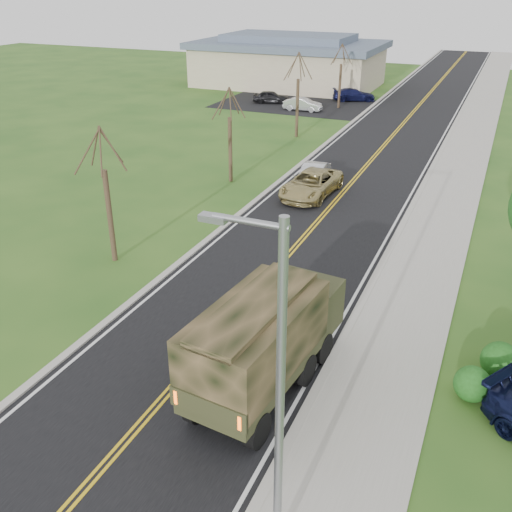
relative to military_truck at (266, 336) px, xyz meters
The scene contains 17 objects.
ground 5.58m from the military_truck, 119.88° to the right, with size 160.00×160.00×0.00m, color #28501A.
road 35.60m from the military_truck, 94.21° to the left, with size 8.00×120.00×0.01m, color black.
curb_right 35.54m from the military_truck, 87.52° to the left, with size 0.30×120.00×0.12m, color #9E998E.
sidewalk_right 35.65m from the military_truck, 84.70° to the left, with size 3.20×120.00×0.10m, color #9E998E.
curb_left 36.14m from the military_truck, 100.80° to the left, with size 0.30×120.00×0.10m, color #9E998E.
street_light 6.09m from the military_truck, 65.61° to the right, with size 1.65×0.22×8.00m.
bare_tree_a 11.08m from the military_truck, 150.43° to the left, with size 1.93×2.26×6.08m.
bare_tree_b 19.94m from the military_truck, 118.85° to the left, with size 1.83×2.14×5.73m.
bare_tree_c 31.00m from the military_truck, 108.08° to the left, with size 2.04×2.39×6.42m.
bare_tree_d 42.56m from the military_truck, 103.06° to the left, with size 1.88×2.20×5.91m.
commercial_building 54.69m from the military_truck, 109.88° to the left, with size 25.50×21.50×5.65m.
military_truck is the anchor object (origin of this frame).
suv_champagne 17.49m from the military_truck, 103.92° to the left, with size 2.38×5.16×1.43m, color tan.
sedan_silver 19.40m from the military_truck, 104.04° to the left, with size 1.34×3.84×1.27m, color silver.
lot_car_dark 44.17m from the military_truck, 111.93° to the left, with size 1.44×3.58×1.22m, color black.
lot_car_silver 40.81m from the military_truck, 107.69° to the left, with size 1.27×3.64×1.20m, color silver.
lot_car_navy 46.39m from the military_truck, 101.42° to the left, with size 1.74×4.28×1.24m, color #10133D.
Camera 1 is at (7.99, -8.52, 11.48)m, focal length 40.00 mm.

